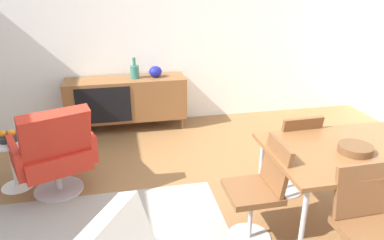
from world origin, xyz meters
The scene contains 13 objects.
ground_plane centered at (0.00, 0.00, 0.00)m, with size 8.32×8.32×0.00m, color olive.
wall_back centered at (0.00, 2.60, 1.40)m, with size 6.80×0.12×2.80m, color white.
sideboard centered at (-0.50, 2.30, 0.44)m, with size 1.60×0.45×0.72m.
vase_cobalt centered at (-0.37, 2.30, 0.81)m, with size 0.12×0.12×0.28m.
vase_sculptural_dark centered at (-0.09, 2.30, 0.79)m, with size 0.17×0.17×0.15m.
dining_table centered at (1.33, -0.20, 0.70)m, with size 1.60×0.90×0.74m.
wooden_bowl_on_table centered at (1.17, -0.26, 0.77)m, with size 0.26×0.26×0.06m, color brown.
dining_chair_back_left centered at (0.98, 0.36, 0.47)m, with size 0.41×0.44×0.86m.
dining_chair_near_window centered at (0.44, -0.20, 0.47)m, with size 0.43×0.40×0.86m.
dining_chair_front_left centered at (0.97, -0.76, 0.47)m, with size 0.41×0.43×0.86m.
lounge_chair_red centered at (-1.23, 0.80, 0.47)m, with size 0.85×0.83×0.95m.
side_table_round centered at (-1.68, 1.02, 0.32)m, with size 0.44×0.44×0.52m.
fruit_bowl centered at (-1.68, 1.02, 0.56)m, with size 0.20×0.20×0.11m.
Camera 1 is at (-0.57, -2.45, 2.03)m, focal length 33.78 mm.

